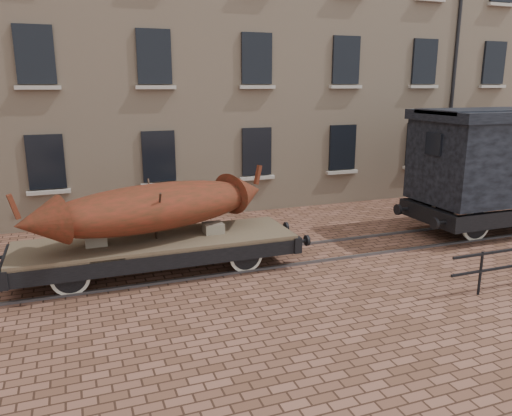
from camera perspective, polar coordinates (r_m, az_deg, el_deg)
name	(u,v)px	position (r m, az deg, el deg)	size (l,w,h in m)	color
ground	(286,256)	(13.64, 3.44, -5.54)	(90.00, 90.00, 0.00)	brown
warehouse_cream	(259,27)	(23.36, 0.37, 20.01)	(40.00, 10.19, 14.00)	beige
rail_track	(286,255)	(13.63, 3.44, -5.42)	(30.00, 1.52, 0.06)	#59595E
flatcar_wagon	(158,246)	(12.48, -11.19, -4.23)	(7.54, 2.05, 1.14)	brown
iron_boat	(155,207)	(12.21, -11.48, 0.13)	(6.31, 3.20, 1.53)	maroon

